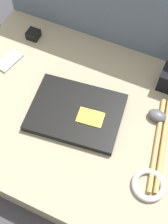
# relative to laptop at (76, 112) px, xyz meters

# --- Properties ---
(ground_plane) EXTENTS (8.00, 8.00, 0.00)m
(ground_plane) POSITION_rel_laptop_xyz_m (0.03, 0.01, -0.13)
(ground_plane) COLOR #38383D
(couch_seat) EXTENTS (1.01, 0.72, 0.12)m
(couch_seat) POSITION_rel_laptop_xyz_m (0.03, 0.01, -0.07)
(couch_seat) COLOR gray
(couch_seat) RESTS_ON ground_plane
(couch_backrest) EXTENTS (1.01, 0.20, 0.45)m
(couch_backrest) POSITION_rel_laptop_xyz_m (0.03, 0.47, 0.09)
(couch_backrest) COLOR slate
(couch_backrest) RESTS_ON ground_plane
(laptop) EXTENTS (0.35, 0.28, 0.03)m
(laptop) POSITION_rel_laptop_xyz_m (0.00, 0.00, 0.00)
(laptop) COLOR black
(laptop) RESTS_ON couch_seat
(computer_mouse) EXTENTS (0.07, 0.05, 0.03)m
(computer_mouse) POSITION_rel_laptop_xyz_m (0.26, 0.10, 0.00)
(computer_mouse) COLOR #4C4C51
(computer_mouse) RESTS_ON couch_seat
(phone_silver) EXTENTS (0.08, 0.12, 0.01)m
(phone_silver) POSITION_rel_laptop_xyz_m (-0.34, 0.11, -0.01)
(phone_silver) COLOR #99999E
(phone_silver) RESTS_ON couch_seat
(charger_brick) EXTENTS (0.05, 0.05, 0.03)m
(charger_brick) POSITION_rel_laptop_xyz_m (-0.32, 0.26, 0.00)
(charger_brick) COLOR black
(charger_brick) RESTS_ON couch_seat
(cable_coil) EXTENTS (0.11, 0.11, 0.02)m
(cable_coil) POSITION_rel_laptop_xyz_m (0.32, -0.14, -0.00)
(cable_coil) COLOR #B2B2B7
(cable_coil) RESTS_ON couch_seat
(drumstick_pair) EXTENTS (0.10, 0.35, 0.02)m
(drumstick_pair) POSITION_rel_laptop_xyz_m (0.31, 0.01, -0.00)
(drumstick_pair) COLOR tan
(drumstick_pair) RESTS_ON couch_seat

